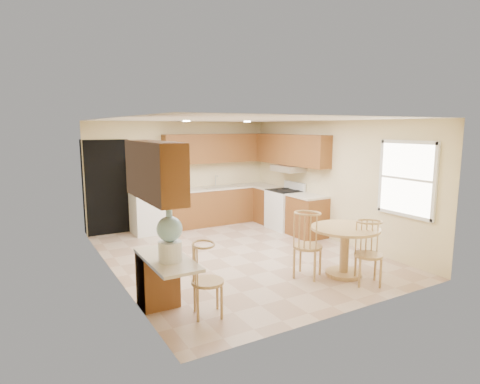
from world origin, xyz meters
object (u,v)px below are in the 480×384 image
dining_table (345,244)px  water_crock (170,238)px  chair_desk (211,274)px  refrigerator (149,196)px  chair_table_b (374,248)px  stove (285,209)px  chair_table_a (312,239)px

dining_table → water_crock: 3.00m
chair_desk → refrigerator: bearing=-171.4°
chair_table_b → chair_desk: size_ratio=1.03×
refrigerator → chair_desk: (-0.60, -4.41, -0.27)m
dining_table → chair_table_b: size_ratio=1.12×
stove → chair_table_a: stove is taller
refrigerator → dining_table: size_ratio=1.56×
stove → chair_table_a: size_ratio=1.04×
chair_table_a → refrigerator: bearing=164.3°
water_crock → dining_table: bearing=1.5°
chair_desk → water_crock: 0.69m
refrigerator → chair_table_a: size_ratio=1.61×
stove → chair_desk: (-3.47, -3.19, 0.10)m
chair_desk → chair_table_b: bearing=100.0°
stove → water_crock: water_crock is taller
chair_desk → stove: bearing=148.9°
chair_table_a → chair_table_b: bearing=6.7°
dining_table → chair_desk: size_ratio=1.15×
chair_table_b → stove: bearing=-70.8°
stove → chair_table_b: 3.60m
stove → chair_desk: size_ratio=1.16×
chair_desk → chair_table_a: bearing=118.1°
stove → chair_table_a: 3.18m
chair_table_a → chair_desk: (-1.95, -0.41, -0.07)m
refrigerator → chair_table_b: bearing=-67.4°
chair_desk → water_crock: bearing=-95.2°
refrigerator → water_crock: refrigerator is taller
refrigerator → chair_desk: 4.46m
stove → refrigerator: bearing=157.0°
stove → chair_table_b: size_ratio=1.13×
chair_table_b → refrigerator: bearing=-33.3°
chair_table_a → chair_table_b: size_ratio=1.09×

